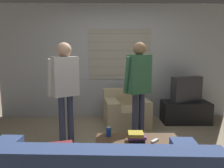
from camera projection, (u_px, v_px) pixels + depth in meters
ground_plane at (117, 158)px, 3.14m from camera, size 16.00×16.00×0.00m
wall_back at (114, 62)px, 4.95m from camera, size 5.20×0.08×2.55m
armchair_beige at (126, 111)px, 4.51m from camera, size 0.96×0.90×0.73m
coffee_table at (138, 145)px, 2.76m from camera, size 1.09×0.61×0.39m
tv_stand at (185, 112)px, 4.68m from camera, size 0.99×0.50×0.45m
tv at (186, 89)px, 4.61m from camera, size 0.70×0.42×0.54m
person_left_standing at (65, 81)px, 3.44m from camera, size 0.50×0.82×1.66m
person_right_standing at (138, 80)px, 3.56m from camera, size 0.48×0.81×1.67m
book_stack at (136, 137)px, 2.77m from camera, size 0.24×0.18×0.12m
soda_can at (109, 132)px, 2.94m from camera, size 0.07×0.07×0.13m
spare_remote at (155, 141)px, 2.76m from camera, size 0.12×0.12×0.02m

